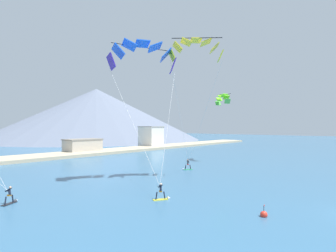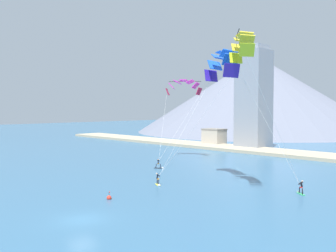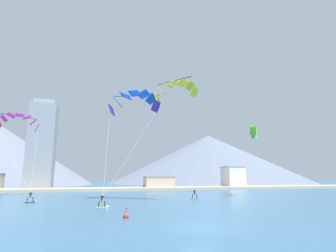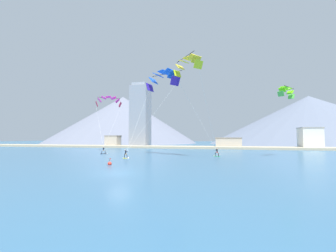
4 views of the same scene
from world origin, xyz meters
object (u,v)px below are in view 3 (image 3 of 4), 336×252
parafoil_kite_near_lead (19,120)px  race_marker_buoy (126,216)px  kitesurfer_near_trail (193,196)px  parafoil_kite_mid_center (134,100)px  kitesurfer_near_lead (32,199)px  parafoil_kite_near_trail (175,89)px  kitesurfer_mid_center (103,203)px  parafoil_kite_distant_high_outer (254,130)px

parafoil_kite_near_lead → race_marker_buoy: bearing=-60.5°
kitesurfer_near_trail → parafoil_kite_mid_center: 19.33m
kitesurfer_near_trail → race_marker_buoy: (-13.87, -17.90, -0.35)m
kitesurfer_near_lead → parafoil_kite_near_lead: bearing=115.8°
kitesurfer_near_lead → parafoil_kite_near_trail: (20.61, -6.03, 17.22)m
parafoil_kite_near_lead → parafoil_kite_mid_center: bearing=-34.5°
parafoil_kite_near_lead → parafoil_kite_near_trail: size_ratio=0.85×
kitesurfer_mid_center → parafoil_kite_mid_center: 18.31m
parafoil_kite_near_trail → parafoil_kite_distant_high_outer: parafoil_kite_near_trail is taller
kitesurfer_near_trail → kitesurfer_mid_center: 17.85m
kitesurfer_near_lead → parafoil_kite_distant_high_outer: (38.87, 0.11, 12.35)m
parafoil_kite_near_lead → parafoil_kite_near_trail: 32.31m
parafoil_kite_near_lead → parafoil_kite_distant_high_outer: parafoil_kite_near_lead is taller
kitesurfer_near_trail → parafoil_kite_distant_high_outer: parafoil_kite_distant_high_outer is taller
parafoil_kite_near_trail → kitesurfer_near_lead: bearing=163.7°
kitesurfer_mid_center → parafoil_kite_near_trail: parafoil_kite_near_trail is taller
kitesurfer_near_lead → parafoil_kite_distant_high_outer: parafoil_kite_distant_high_outer is taller
kitesurfer_mid_center → parafoil_kite_near_trail: size_ratio=0.10×
kitesurfer_near_trail → parafoil_kite_distant_high_outer: (13.41, 0.89, 12.31)m
parafoil_kite_near_trail → parafoil_kite_distant_high_outer: (18.26, 6.14, -4.87)m
kitesurfer_near_lead → parafoil_kite_mid_center: size_ratio=0.10×
kitesurfer_near_trail → race_marker_buoy: 22.65m
kitesurfer_near_lead → parafoil_kite_mid_center: bearing=-7.4°
parafoil_kite_near_trail → parafoil_kite_mid_center: 7.41m
parafoil_kite_near_lead → race_marker_buoy: parafoil_kite_near_lead is taller
kitesurfer_mid_center → parafoil_kite_mid_center: bearing=58.9°
parafoil_kite_near_lead → race_marker_buoy: size_ratio=14.64×
kitesurfer_near_lead → parafoil_kite_near_trail: bearing=-16.3°
kitesurfer_near_trail → parafoil_kite_distant_high_outer: 18.22m
kitesurfer_near_trail → parafoil_kite_distant_high_outer: bearing=3.8°
kitesurfer_near_trail → parafoil_kite_distant_high_outer: size_ratio=0.37×
parafoil_kite_distant_high_outer → race_marker_buoy: 35.46m
kitesurfer_near_trail → kitesurfer_mid_center: kitesurfer_near_trail is taller
kitesurfer_near_lead → parafoil_kite_mid_center: (14.58, -1.90, 15.98)m
parafoil_kite_near_lead → kitesurfer_near_trail: bearing=-22.5°
parafoil_kite_near_lead → race_marker_buoy: (17.50, -30.87, -14.54)m
parafoil_kite_near_lead → parafoil_kite_mid_center: size_ratio=0.89×
kitesurfer_near_lead → race_marker_buoy: 21.99m
kitesurfer_near_trail → kitesurfer_mid_center: bearing=-150.4°
kitesurfer_mid_center → parafoil_kite_mid_center: parafoil_kite_mid_center is taller
parafoil_kite_mid_center → race_marker_buoy: 23.57m
kitesurfer_near_lead → parafoil_kite_near_trail: 27.53m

